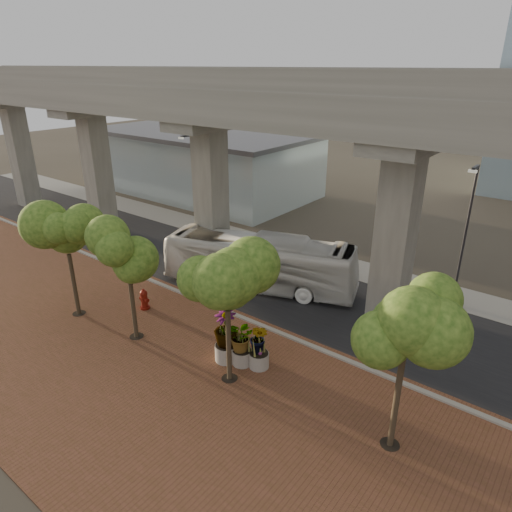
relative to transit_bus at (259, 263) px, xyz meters
The scene contains 18 objects.
ground 2.95m from the transit_bus, 40.78° to the right, with size 160.00×160.00×0.00m, color #3E372D.
brick_plaza 9.92m from the transit_bus, 79.00° to the right, with size 70.00×13.00×0.06m, color brown.
asphalt_road 2.49m from the transit_bus, 11.77° to the left, with size 90.00×8.00×0.04m, color black.
curb_strip 4.35m from the transit_bus, 62.65° to the right, with size 70.00×0.25×0.16m, color gray.
far_sidewalk 6.38m from the transit_bus, 72.41° to the left, with size 90.00×3.00×0.06m, color gray.
transit_viaduct 5.98m from the transit_bus, 11.77° to the left, with size 72.00×5.60×12.40m.
station_pavilion 23.20m from the transit_bus, 141.57° to the left, with size 23.00×13.00×6.30m.
transit_bus is the anchor object (origin of this frame).
fire_hydrant 7.00m from the transit_bus, 118.69° to the right, with size 0.59×0.53×1.19m.
planter_front 7.84m from the transit_bus, 58.27° to the right, with size 1.99×1.99×2.19m.
planter_right 7.67m from the transit_bus, 63.96° to the right, with size 2.48×2.48×2.65m.
planter_left 8.02m from the transit_bus, 52.71° to the right, with size 2.01×2.01×2.22m.
street_tree_far_west 10.79m from the transit_bus, 123.53° to the right, with size 3.74×3.74×6.28m.
street_tree_near_west 8.80m from the transit_bus, 99.96° to the right, with size 3.43×3.43×6.06m.
street_tree_near_east 9.44m from the transit_bus, 60.81° to the right, with size 4.10×4.10×6.43m.
street_tree_far_east 13.74m from the transit_bus, 32.16° to the right, with size 3.50×3.50×6.39m.
streetlamp_west 11.30m from the transit_bus, 155.93° to the left, with size 0.38×1.12×7.70m.
streetlamp_east 11.47m from the transit_bus, 25.81° to the left, with size 0.39×1.14×7.90m.
Camera 1 is at (13.24, -18.18, 12.58)m, focal length 32.00 mm.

